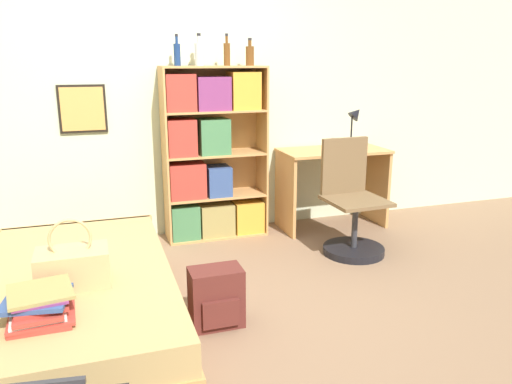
{
  "coord_description": "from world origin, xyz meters",
  "views": [
    {
      "loc": [
        -0.6,
        -2.9,
        1.62
      ],
      "look_at": [
        0.42,
        0.2,
        0.75
      ],
      "focal_mm": 35.0,
      "sensor_mm": 36.0,
      "label": 1
    }
  ],
  "objects_px": {
    "bed": "(80,303)",
    "desk_lamp": "(355,120)",
    "bottle_brown": "(199,53)",
    "book_stack_on_bed": "(40,305)",
    "backpack": "(216,298)",
    "handbag": "(73,266)",
    "bottle_clear": "(227,53)",
    "bottle_blue": "(250,55)",
    "desk_chair": "(352,218)",
    "bookcase": "(209,157)",
    "bottle_green": "(177,54)",
    "desk": "(332,175)"
  },
  "relations": [
    {
      "from": "bed",
      "to": "desk_lamp",
      "type": "relative_size",
      "value": 4.74
    },
    {
      "from": "desk_lamp",
      "to": "bottle_brown",
      "type": "bearing_deg",
      "value": 175.34
    },
    {
      "from": "bookcase",
      "to": "bottle_green",
      "type": "distance_m",
      "value": 0.94
    },
    {
      "from": "bottle_clear",
      "to": "desk",
      "type": "distance_m",
      "value": 1.55
    },
    {
      "from": "bed",
      "to": "desk_chair",
      "type": "xyz_separation_m",
      "value": [
        2.21,
        0.69,
        0.1
      ]
    },
    {
      "from": "book_stack_on_bed",
      "to": "bottle_blue",
      "type": "xyz_separation_m",
      "value": [
        1.69,
        1.97,
        1.18
      ]
    },
    {
      "from": "handbag",
      "to": "bottle_brown",
      "type": "height_order",
      "value": "bottle_brown"
    },
    {
      "from": "desk_lamp",
      "to": "desk_chair",
      "type": "xyz_separation_m",
      "value": [
        -0.37,
        -0.68,
        -0.75
      ]
    },
    {
      "from": "desk_lamp",
      "to": "desk_chair",
      "type": "relative_size",
      "value": 0.43
    },
    {
      "from": "bookcase",
      "to": "desk",
      "type": "height_order",
      "value": "bookcase"
    },
    {
      "from": "bookcase",
      "to": "bottle_green",
      "type": "xyz_separation_m",
      "value": [
        -0.25,
        0.02,
        0.91
      ]
    },
    {
      "from": "bottle_clear",
      "to": "desk",
      "type": "relative_size",
      "value": 0.26
    },
    {
      "from": "bottle_brown",
      "to": "desk_chair",
      "type": "bearing_deg",
      "value": -35.4
    },
    {
      "from": "bed",
      "to": "bottle_brown",
      "type": "xyz_separation_m",
      "value": [
        1.09,
        1.49,
        1.47
      ]
    },
    {
      "from": "desk",
      "to": "bookcase",
      "type": "bearing_deg",
      "value": 175.64
    },
    {
      "from": "handbag",
      "to": "book_stack_on_bed",
      "type": "height_order",
      "value": "handbag"
    },
    {
      "from": "desk_lamp",
      "to": "desk",
      "type": "bearing_deg",
      "value": -178.89
    },
    {
      "from": "bed",
      "to": "bottle_clear",
      "type": "height_order",
      "value": "bottle_clear"
    },
    {
      "from": "bottle_green",
      "to": "bottle_blue",
      "type": "xyz_separation_m",
      "value": [
        0.64,
        -0.04,
        -0.01
      ]
    },
    {
      "from": "bottle_brown",
      "to": "bed",
      "type": "bearing_deg",
      "value": -126.26
    },
    {
      "from": "desk_chair",
      "to": "handbag",
      "type": "bearing_deg",
      "value": -158.26
    },
    {
      "from": "bookcase",
      "to": "bottle_clear",
      "type": "xyz_separation_m",
      "value": [
        0.17,
        -0.03,
        0.91
      ]
    },
    {
      "from": "book_stack_on_bed",
      "to": "backpack",
      "type": "relative_size",
      "value": 0.98
    },
    {
      "from": "desk_lamp",
      "to": "backpack",
      "type": "relative_size",
      "value": 1.11
    },
    {
      "from": "bottle_green",
      "to": "desk_lamp",
      "type": "height_order",
      "value": "bottle_green"
    },
    {
      "from": "handbag",
      "to": "bottle_clear",
      "type": "height_order",
      "value": "bottle_clear"
    },
    {
      "from": "bottle_green",
      "to": "book_stack_on_bed",
      "type": "bearing_deg",
      "value": -117.51
    },
    {
      "from": "desk_chair",
      "to": "bottle_blue",
      "type": "bearing_deg",
      "value": 132.31
    },
    {
      "from": "book_stack_on_bed",
      "to": "bookcase",
      "type": "relative_size",
      "value": 0.24
    },
    {
      "from": "bottle_brown",
      "to": "backpack",
      "type": "distance_m",
      "value": 2.24
    },
    {
      "from": "bed",
      "to": "desk_lamp",
      "type": "xyz_separation_m",
      "value": [
        2.58,
        1.37,
        0.85
      ]
    },
    {
      "from": "bottle_blue",
      "to": "backpack",
      "type": "xyz_separation_m",
      "value": [
        -0.73,
        -1.6,
        -1.47
      ]
    },
    {
      "from": "bookcase",
      "to": "desk_chair",
      "type": "relative_size",
      "value": 1.61
    },
    {
      "from": "bottle_blue",
      "to": "desk_lamp",
      "type": "distance_m",
      "value": 1.21
    },
    {
      "from": "bed",
      "to": "bottle_green",
      "type": "xyz_separation_m",
      "value": [
        0.9,
        1.48,
        1.46
      ]
    },
    {
      "from": "bottle_green",
      "to": "desk",
      "type": "distance_m",
      "value": 1.86
    },
    {
      "from": "desk_chair",
      "to": "backpack",
      "type": "bearing_deg",
      "value": -148.75
    },
    {
      "from": "bed",
      "to": "bottle_blue",
      "type": "distance_m",
      "value": 2.55
    },
    {
      "from": "bookcase",
      "to": "bottle_green",
      "type": "bearing_deg",
      "value": 174.42
    },
    {
      "from": "book_stack_on_bed",
      "to": "bed",
      "type": "bearing_deg",
      "value": 74.16
    },
    {
      "from": "bottle_clear",
      "to": "desk",
      "type": "bearing_deg",
      "value": -3.3
    },
    {
      "from": "desk",
      "to": "desk_lamp",
      "type": "relative_size",
      "value": 2.45
    },
    {
      "from": "bed",
      "to": "book_stack_on_bed",
      "type": "height_order",
      "value": "book_stack_on_bed"
    },
    {
      "from": "bed",
      "to": "bottle_brown",
      "type": "distance_m",
      "value": 2.36
    },
    {
      "from": "handbag",
      "to": "backpack",
      "type": "relative_size",
      "value": 1.02
    },
    {
      "from": "bottle_clear",
      "to": "bottle_green",
      "type": "bearing_deg",
      "value": 172.35
    },
    {
      "from": "bed",
      "to": "bookcase",
      "type": "distance_m",
      "value": 1.93
    },
    {
      "from": "bottle_green",
      "to": "bottle_blue",
      "type": "bearing_deg",
      "value": -3.92
    },
    {
      "from": "bed",
      "to": "handbag",
      "type": "relative_size",
      "value": 5.17
    },
    {
      "from": "bed",
      "to": "bottle_green",
      "type": "height_order",
      "value": "bottle_green"
    }
  ]
}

